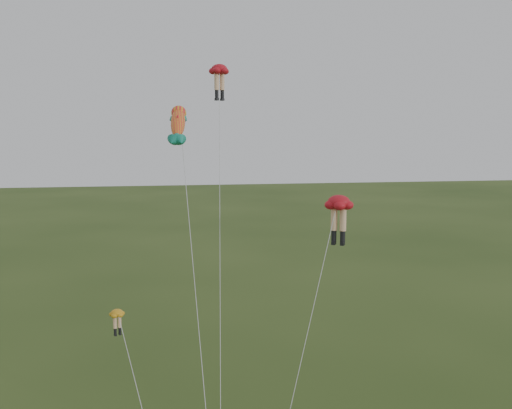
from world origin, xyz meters
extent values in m
ellipsoid|color=#B4121C|center=(1.42, 12.87, 20.46)|extent=(1.86, 1.86, 0.70)
cylinder|color=#F3BC90|center=(1.22, 12.78, 19.64)|extent=(0.31, 0.31, 1.07)
cylinder|color=black|center=(1.22, 12.78, 18.83)|extent=(0.24, 0.24, 0.54)
cube|color=black|center=(1.22, 12.78, 18.49)|extent=(0.29, 0.36, 0.16)
cylinder|color=#F3BC90|center=(1.61, 12.96, 19.64)|extent=(0.31, 0.31, 1.07)
cylinder|color=black|center=(1.61, 12.96, 18.83)|extent=(0.24, 0.24, 0.54)
cube|color=black|center=(1.61, 12.96, 18.49)|extent=(0.29, 0.36, 0.16)
cylinder|color=silver|center=(0.74, 6.70, 10.51)|extent=(1.39, 12.37, 20.60)
ellipsoid|color=#B4121C|center=(6.54, 2.57, 12.71)|extent=(2.12, 2.12, 0.77)
cylinder|color=#F3BC90|center=(6.34, 2.69, 11.80)|extent=(0.34, 0.34, 1.18)
cylinder|color=black|center=(6.34, 2.69, 10.92)|extent=(0.27, 0.27, 0.59)
cube|color=black|center=(6.34, 2.69, 10.54)|extent=(0.34, 0.39, 0.17)
cylinder|color=#F3BC90|center=(6.74, 2.44, 11.80)|extent=(0.34, 0.34, 1.18)
cylinder|color=black|center=(6.74, 2.44, 10.92)|extent=(0.27, 0.27, 0.59)
cube|color=black|center=(6.74, 2.44, 10.54)|extent=(0.34, 0.39, 0.17)
cylinder|color=silver|center=(4.31, 0.18, 6.65)|extent=(4.50, 4.82, 12.88)
ellipsoid|color=orange|center=(-4.89, 2.84, 7.28)|extent=(1.06, 1.06, 0.40)
cylinder|color=#F3BC90|center=(-5.01, 2.79, 6.81)|extent=(0.18, 0.18, 0.61)
cylinder|color=black|center=(-5.01, 2.79, 6.36)|extent=(0.14, 0.14, 0.30)
cube|color=black|center=(-5.01, 2.79, 6.16)|extent=(0.17, 0.20, 0.09)
cylinder|color=#F3BC90|center=(-4.78, 2.89, 6.81)|extent=(0.18, 0.18, 0.61)
cylinder|color=black|center=(-4.78, 2.89, 6.36)|extent=(0.14, 0.14, 0.30)
cube|color=black|center=(-4.78, 2.89, 6.16)|extent=(0.17, 0.20, 0.09)
ellipsoid|color=gold|center=(-1.56, 6.51, 16.89)|extent=(1.16, 3.02, 2.36)
sphere|color=gold|center=(-1.56, 6.51, 16.89)|extent=(1.01, 1.32, 1.25)
cone|color=#14856F|center=(-1.56, 6.51, 16.89)|extent=(0.80, 1.19, 1.22)
cone|color=#14856F|center=(-1.56, 6.51, 16.89)|extent=(0.80, 1.19, 1.22)
cone|color=#14856F|center=(-1.56, 6.51, 16.89)|extent=(0.46, 0.67, 0.68)
cone|color=#14856F|center=(-1.56, 6.51, 16.89)|extent=(0.46, 0.67, 0.68)
cone|color=red|center=(-1.56, 6.51, 16.89)|extent=(0.50, 0.68, 0.66)
cylinder|color=silver|center=(-1.07, 1.74, 8.55)|extent=(1.02, 9.55, 16.68)
camera|label=1|loc=(-2.57, -25.69, 16.35)|focal=40.00mm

